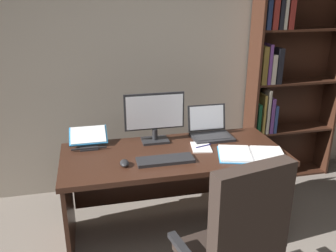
# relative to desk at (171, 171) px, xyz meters

# --- Properties ---
(wall_back) EXTENTS (5.32, 0.12, 2.68)m
(wall_back) POSITION_rel_desk_xyz_m (0.08, 0.92, 0.79)
(wall_back) COLOR #A89E8E
(wall_back) RESTS_ON ground
(desk) EXTENTS (1.73, 0.75, 0.76)m
(desk) POSITION_rel_desk_xyz_m (0.00, 0.00, 0.00)
(desk) COLOR #381E14
(desk) RESTS_ON ground
(bookshelf) EXTENTS (0.96, 0.26, 2.13)m
(bookshelf) POSITION_rel_desk_xyz_m (1.37, 0.72, 0.52)
(bookshelf) COLOR #381E14
(bookshelf) RESTS_ON ground
(monitor) EXTENTS (0.50, 0.16, 0.42)m
(monitor) POSITION_rel_desk_xyz_m (-0.10, 0.17, 0.42)
(monitor) COLOR #232326
(monitor) RESTS_ON desk
(laptop) EXTENTS (0.34, 0.30, 0.25)m
(laptop) POSITION_rel_desk_xyz_m (0.39, 0.18, 0.26)
(laptop) COLOR #232326
(laptop) RESTS_ON desk
(keyboard) EXTENTS (0.42, 0.15, 0.02)m
(keyboard) POSITION_rel_desk_xyz_m (-0.10, -0.23, 0.22)
(keyboard) COLOR #232326
(keyboard) RESTS_ON desk
(computer_mouse) EXTENTS (0.06, 0.10, 0.04)m
(computer_mouse) POSITION_rel_desk_xyz_m (-0.40, -0.23, 0.22)
(computer_mouse) COLOR #232326
(computer_mouse) RESTS_ON desk
(reading_stand_with_book) EXTENTS (0.31, 0.27, 0.12)m
(reading_stand_with_book) POSITION_rel_desk_xyz_m (-0.64, 0.23, 0.27)
(reading_stand_with_book) COLOR #232326
(reading_stand_with_book) RESTS_ON desk
(open_binder) EXTENTS (0.57, 0.44, 0.02)m
(open_binder) POSITION_rel_desk_xyz_m (0.56, -0.28, 0.22)
(open_binder) COLOR #2D84C6
(open_binder) RESTS_ON desk
(notepad) EXTENTS (0.18, 0.23, 0.01)m
(notepad) POSITION_rel_desk_xyz_m (0.23, -0.05, 0.21)
(notepad) COLOR white
(notepad) RESTS_ON desk
(pen) EXTENTS (0.14, 0.05, 0.01)m
(pen) POSITION_rel_desk_xyz_m (0.25, -0.05, 0.22)
(pen) COLOR navy
(pen) RESTS_ON notepad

